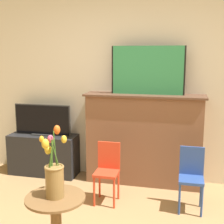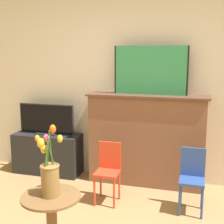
# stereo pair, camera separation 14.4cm
# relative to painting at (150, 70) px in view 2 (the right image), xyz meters

# --- Properties ---
(wall_back) EXTENTS (8.00, 0.06, 2.70)m
(wall_back) POSITION_rel_painting_xyz_m (-0.23, 0.19, -0.14)
(wall_back) COLOR beige
(wall_back) RESTS_ON ground
(fireplace_mantel) EXTENTS (1.54, 0.38, 1.19)m
(fireplace_mantel) POSITION_rel_painting_xyz_m (-0.03, -0.01, -0.88)
(fireplace_mantel) COLOR brown
(fireplace_mantel) RESTS_ON ground
(painting) EXTENTS (0.92, 0.03, 0.61)m
(painting) POSITION_rel_painting_xyz_m (0.00, 0.00, 0.00)
(painting) COLOR black
(painting) RESTS_ON fireplace_mantel
(tv_stand) EXTENTS (0.96, 0.36, 0.57)m
(tv_stand) POSITION_rel_painting_xyz_m (-1.45, -0.03, -1.20)
(tv_stand) COLOR #232326
(tv_stand) RESTS_ON ground
(tv_monitor) EXTENTS (0.81, 0.12, 0.43)m
(tv_monitor) POSITION_rel_painting_xyz_m (-1.45, -0.03, -0.71)
(tv_monitor) COLOR #2D2D2D
(tv_monitor) RESTS_ON tv_stand
(chair_red) EXTENTS (0.26, 0.26, 0.69)m
(chair_red) POSITION_rel_painting_xyz_m (-0.36, -0.63, -1.09)
(chair_red) COLOR red
(chair_red) RESTS_ON ground
(chair_blue) EXTENTS (0.26, 0.26, 0.69)m
(chair_blue) POSITION_rel_painting_xyz_m (0.57, -0.60, -1.09)
(chair_blue) COLOR #2D4C99
(chair_blue) RESTS_ON ground
(side_table) EXTENTS (0.48, 0.48, 0.58)m
(side_table) POSITION_rel_painting_xyz_m (-0.51, -1.78, -1.12)
(side_table) COLOR brown
(side_table) RESTS_ON ground
(vase_tulips) EXTENTS (0.18, 0.20, 0.57)m
(vase_tulips) POSITION_rel_painting_xyz_m (-0.51, -1.78, -0.73)
(vase_tulips) COLOR olive
(vase_tulips) RESTS_ON side_table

